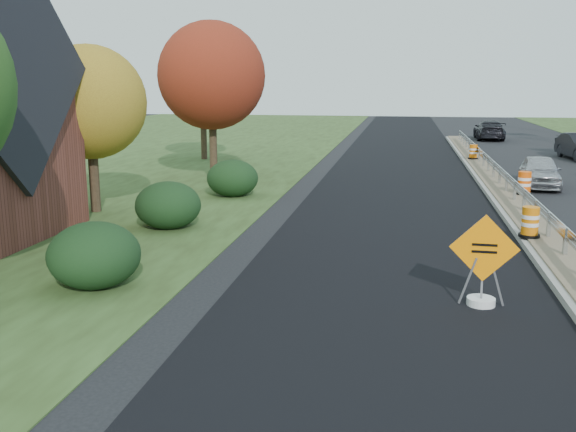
% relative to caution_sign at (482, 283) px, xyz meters
% --- Properties ---
extents(ground, '(140.00, 140.00, 0.00)m').
position_rel_caution_sign_xyz_m(ground, '(2.48, 5.73, -0.50)').
color(ground, black).
rests_on(ground, ground).
extents(grass_verge_near, '(30.00, 120.00, 0.03)m').
position_rel_caution_sign_xyz_m(grass_verge_near, '(-21.52, 15.73, -0.48)').
color(grass_verge_near, '#2F3F1B').
rests_on(grass_verge_near, ground).
extents(milled_overlay, '(7.20, 120.00, 0.01)m').
position_rel_caution_sign_xyz_m(milled_overlay, '(-1.92, 15.73, -0.49)').
color(milled_overlay, black).
rests_on(milled_overlay, ground).
extents(median, '(1.60, 55.00, 0.23)m').
position_rel_caution_sign_xyz_m(median, '(2.48, 13.73, -0.39)').
color(median, gray).
rests_on(median, ground).
extents(guardrail, '(0.10, 46.15, 0.72)m').
position_rel_caution_sign_xyz_m(guardrail, '(2.48, 14.73, 0.23)').
color(guardrail, silver).
rests_on(guardrail, median).
extents(hedge_south, '(2.09, 2.09, 1.52)m').
position_rel_caution_sign_xyz_m(hedge_south, '(-8.52, -0.27, 0.26)').
color(hedge_south, black).
rests_on(hedge_south, ground).
extents(hedge_mid, '(2.09, 2.09, 1.52)m').
position_rel_caution_sign_xyz_m(hedge_mid, '(-9.02, 5.73, 0.26)').
color(hedge_mid, black).
rests_on(hedge_mid, ground).
extents(hedge_north, '(2.09, 2.09, 1.52)m').
position_rel_caution_sign_xyz_m(hedge_north, '(-8.52, 11.73, 0.26)').
color(hedge_north, black).
rests_on(hedge_north, ground).
extents(tree_near_yellow, '(3.96, 3.96, 5.88)m').
position_rel_caution_sign_xyz_m(tree_near_yellow, '(-12.52, 7.73, 3.39)').
color(tree_near_yellow, '#473523').
rests_on(tree_near_yellow, ground).
extents(tree_near_red, '(4.95, 4.95, 7.35)m').
position_rel_caution_sign_xyz_m(tree_near_red, '(-10.52, 15.73, 4.37)').
color(tree_near_red, '#473523').
rests_on(tree_near_red, ground).
extents(tree_near_back, '(4.29, 4.29, 6.37)m').
position_rel_caution_sign_xyz_m(tree_near_back, '(-13.52, 23.73, 3.72)').
color(tree_near_back, '#473523').
rests_on(tree_near_back, ground).
extents(caution_sign, '(1.41, 0.59, 1.95)m').
position_rel_caution_sign_xyz_m(caution_sign, '(0.00, 0.00, 0.00)').
color(caution_sign, white).
rests_on(caution_sign, ground).
extents(barrel_median_near, '(0.60, 0.60, 0.87)m').
position_rel_caution_sign_xyz_m(barrel_median_near, '(1.93, 5.58, 0.15)').
color(barrel_median_near, black).
rests_on(barrel_median_near, median).
extents(barrel_median_mid, '(0.62, 0.62, 0.91)m').
position_rel_caution_sign_xyz_m(barrel_median_mid, '(3.03, 12.98, 0.17)').
color(barrel_median_mid, black).
rests_on(barrel_median_mid, median).
extents(barrel_median_far, '(0.56, 0.56, 0.83)m').
position_rel_caution_sign_xyz_m(barrel_median_far, '(2.25, 24.91, 0.13)').
color(barrel_median_far, black).
rests_on(barrel_median_far, median).
extents(car_silver, '(2.08, 4.24, 1.39)m').
position_rel_caution_sign_xyz_m(car_silver, '(4.28, 16.51, 0.20)').
color(car_silver, '#B0B0B4').
rests_on(car_silver, ground).
extents(car_dark_far, '(2.29, 5.39, 1.55)m').
position_rel_caution_sign_xyz_m(car_dark_far, '(5.06, 40.92, 0.28)').
color(car_dark_far, black).
rests_on(car_dark_far, ground).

